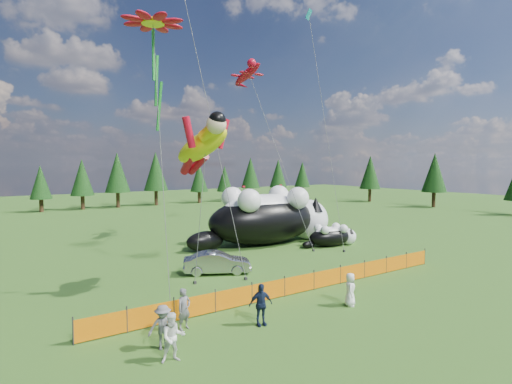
% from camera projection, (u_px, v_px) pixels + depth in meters
% --- Properties ---
extents(ground, '(160.00, 160.00, 0.00)m').
position_uv_depth(ground, '(267.00, 279.00, 23.55)').
color(ground, '#11390A').
rests_on(ground, ground).
extents(safety_fence, '(22.06, 0.06, 1.10)m').
position_uv_depth(safety_fence, '(300.00, 284.00, 21.02)').
color(safety_fence, '#262626').
rests_on(safety_fence, ground).
extents(tree_line, '(90.00, 4.00, 8.00)m').
position_uv_depth(tree_line, '(97.00, 183.00, 60.69)').
color(tree_line, black).
rests_on(tree_line, ground).
extents(festival_tents, '(50.00, 3.20, 2.80)m').
position_uv_depth(festival_tents, '(178.00, 198.00, 62.77)').
color(festival_tents, white).
rests_on(festival_tents, ground).
extents(cat_large, '(13.51, 5.23, 4.88)m').
position_uv_depth(cat_large, '(270.00, 217.00, 34.11)').
color(cat_large, black).
rests_on(cat_large, ground).
extents(cat_small, '(5.08, 2.47, 1.84)m').
position_uv_depth(cat_small, '(332.00, 236.00, 33.13)').
color(cat_small, black).
rests_on(cat_small, ground).
extents(car, '(4.36, 3.14, 1.37)m').
position_uv_depth(car, '(217.00, 263.00, 24.80)').
color(car, '#AAAAAF').
rests_on(car, ground).
extents(spectator_a, '(0.71, 0.56, 1.71)m').
position_uv_depth(spectator_a, '(184.00, 309.00, 16.40)').
color(spectator_a, slate).
rests_on(spectator_a, ground).
extents(spectator_b, '(0.93, 0.66, 1.72)m').
position_uv_depth(spectator_b, '(173.00, 337.00, 13.70)').
color(spectator_b, white).
rests_on(spectator_b, ground).
extents(spectator_c, '(1.14, 0.74, 1.79)m').
position_uv_depth(spectator_c, '(261.00, 305.00, 16.80)').
color(spectator_c, '#15203B').
rests_on(spectator_c, ground).
extents(spectator_d, '(1.18, 0.85, 1.65)m').
position_uv_depth(spectator_d, '(163.00, 327.00, 14.64)').
color(spectator_d, slate).
rests_on(spectator_d, ground).
extents(spectator_e, '(0.91, 0.90, 1.59)m').
position_uv_depth(spectator_e, '(350.00, 289.00, 19.14)').
color(spectator_e, white).
rests_on(spectator_e, ground).
extents(superhero_kite, '(5.07, 5.26, 9.77)m').
position_uv_depth(superhero_kite, '(202.00, 145.00, 21.40)').
color(superhero_kite, yellow).
rests_on(superhero_kite, ground).
extents(gecko_kite, '(3.18, 11.78, 17.49)m').
position_uv_depth(gecko_kite, '(247.00, 74.00, 37.18)').
color(gecko_kite, '#B7091F').
rests_on(gecko_kite, ground).
extents(flower_kite, '(3.27, 4.30, 13.97)m').
position_uv_depth(flower_kite, '(153.00, 26.00, 19.57)').
color(flower_kite, '#B7091F').
rests_on(flower_kite, ground).
extents(diamond_kite_a, '(2.52, 4.35, 18.28)m').
position_uv_depth(diamond_kite_a, '(185.00, 1.00, 24.06)').
color(diamond_kite_a, blue).
rests_on(diamond_kite_a, ground).
extents(diamond_kite_b, '(1.73, 6.04, 20.96)m').
position_uv_depth(diamond_kite_b, '(310.00, 23.00, 34.61)').
color(diamond_kite_b, '#0D9B9C').
rests_on(diamond_kite_b, ground).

